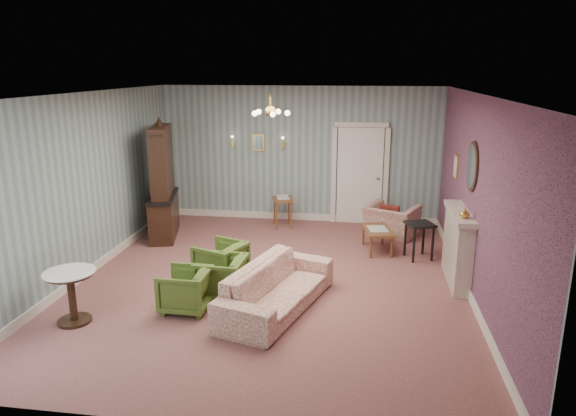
% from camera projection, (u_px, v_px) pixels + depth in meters
% --- Properties ---
extents(floor, '(7.00, 7.00, 0.00)m').
position_uv_depth(floor, '(272.00, 281.00, 8.26)').
color(floor, '#8E5852').
rests_on(floor, ground).
extents(ceiling, '(7.00, 7.00, 0.00)m').
position_uv_depth(ceiling, '(270.00, 94.00, 7.50)').
color(ceiling, white).
rests_on(ceiling, ground).
extents(wall_back, '(6.00, 0.00, 6.00)m').
position_uv_depth(wall_back, '(300.00, 155.00, 11.23)').
color(wall_back, gray).
rests_on(wall_back, ground).
extents(wall_front, '(6.00, 0.00, 6.00)m').
position_uv_depth(wall_front, '(201.00, 284.00, 4.54)').
color(wall_front, gray).
rests_on(wall_front, ground).
extents(wall_left, '(0.00, 7.00, 7.00)m').
position_uv_depth(wall_left, '(85.00, 186.00, 8.30)').
color(wall_left, gray).
rests_on(wall_left, ground).
extents(wall_right, '(0.00, 7.00, 7.00)m').
position_uv_depth(wall_right, '(478.00, 199.00, 7.47)').
color(wall_right, gray).
rests_on(wall_right, ground).
extents(wall_right_floral, '(0.00, 7.00, 7.00)m').
position_uv_depth(wall_right_floral, '(476.00, 199.00, 7.47)').
color(wall_right_floral, '#B55A6B').
rests_on(wall_right_floral, ground).
extents(door, '(1.12, 0.12, 2.16)m').
position_uv_depth(door, '(360.00, 174.00, 11.10)').
color(door, white).
rests_on(door, floor).
extents(olive_chair_a, '(0.61, 0.65, 0.66)m').
position_uv_depth(olive_chair_a, '(185.00, 288.00, 7.21)').
color(olive_chair_a, '#4B6724').
rests_on(olive_chair_a, floor).
extents(olive_chair_b, '(0.66, 0.70, 0.69)m').
position_uv_depth(olive_chair_b, '(221.00, 275.00, 7.60)').
color(olive_chair_b, '#4B6724').
rests_on(olive_chair_b, floor).
extents(olive_chair_c, '(0.83, 0.86, 0.69)m').
position_uv_depth(olive_chair_c, '(221.00, 260.00, 8.21)').
color(olive_chair_c, '#4B6724').
rests_on(olive_chair_c, floor).
extents(sofa_chintz, '(1.25, 2.27, 0.85)m').
position_uv_depth(sofa_chintz, '(277.00, 280.00, 7.23)').
color(sofa_chintz, '#A04540').
rests_on(sofa_chintz, floor).
extents(wingback_chair, '(1.14, 0.98, 0.84)m').
position_uv_depth(wingback_chair, '(392.00, 215.00, 10.38)').
color(wingback_chair, '#A04540').
rests_on(wingback_chair, floor).
extents(dresser, '(0.81, 1.47, 2.32)m').
position_uv_depth(dresser, '(162.00, 179.00, 10.17)').
color(dresser, black).
rests_on(dresser, floor).
extents(fireplace, '(0.30, 1.40, 1.16)m').
position_uv_depth(fireplace, '(458.00, 247.00, 8.09)').
color(fireplace, beige).
rests_on(fireplace, floor).
extents(mantel_vase, '(0.15, 0.15, 0.15)m').
position_uv_depth(mantel_vase, '(465.00, 213.00, 7.54)').
color(mantel_vase, gold).
rests_on(mantel_vase, fireplace).
extents(oval_mirror, '(0.04, 0.76, 0.84)m').
position_uv_depth(oval_mirror, '(472.00, 166.00, 7.75)').
color(oval_mirror, white).
rests_on(oval_mirror, wall_right).
extents(framed_print, '(0.04, 0.34, 0.42)m').
position_uv_depth(framed_print, '(456.00, 166.00, 9.10)').
color(framed_print, gold).
rests_on(framed_print, wall_right).
extents(coffee_table, '(0.62, 0.91, 0.43)m').
position_uv_depth(coffee_table, '(377.00, 240.00, 9.56)').
color(coffee_table, brown).
rests_on(coffee_table, floor).
extents(side_table_black, '(0.56, 0.56, 0.65)m').
position_uv_depth(side_table_black, '(419.00, 241.00, 9.16)').
color(side_table_black, black).
rests_on(side_table_black, floor).
extents(pedestal_table, '(0.75, 0.75, 0.72)m').
position_uv_depth(pedestal_table, '(72.00, 297.00, 6.85)').
color(pedestal_table, black).
rests_on(pedestal_table, floor).
extents(nesting_table, '(0.52, 0.60, 0.67)m').
position_uv_depth(nesting_table, '(283.00, 211.00, 11.02)').
color(nesting_table, brown).
rests_on(nesting_table, floor).
extents(gilt_mirror_back, '(0.28, 0.06, 0.36)m').
position_uv_depth(gilt_mirror_back, '(258.00, 143.00, 11.25)').
color(gilt_mirror_back, gold).
rests_on(gilt_mirror_back, wall_back).
extents(sconce_left, '(0.16, 0.12, 0.30)m').
position_uv_depth(sconce_left, '(233.00, 142.00, 11.30)').
color(sconce_left, gold).
rests_on(sconce_left, wall_back).
extents(sconce_right, '(0.16, 0.12, 0.30)m').
position_uv_depth(sconce_right, '(283.00, 143.00, 11.15)').
color(sconce_right, gold).
rests_on(sconce_right, wall_back).
extents(chandelier, '(0.56, 0.56, 0.36)m').
position_uv_depth(chandelier, '(270.00, 113.00, 7.57)').
color(chandelier, gold).
rests_on(chandelier, ceiling).
extents(burgundy_cushion, '(0.41, 0.28, 0.39)m').
position_uv_depth(burgundy_cushion, '(390.00, 215.00, 10.23)').
color(burgundy_cushion, maroon).
rests_on(burgundy_cushion, wingback_chair).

